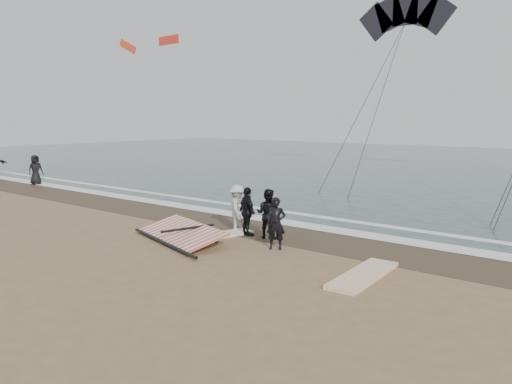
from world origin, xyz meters
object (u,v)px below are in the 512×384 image
man_main (276,223)px  board_cream (219,235)px  sail_rig (183,234)px  board_white (363,275)px

man_main → board_cream: size_ratio=0.66×
man_main → sail_rig: (-3.06, -0.90, -0.60)m
man_main → board_cream: man_main is taller
man_main → board_white: (3.28, -0.81, -0.73)m
board_white → board_cream: board_white is taller
man_main → board_white: bearing=-41.6°
board_white → board_cream: 5.77m
board_cream → sail_rig: (-0.64, -1.00, 0.14)m
man_main → sail_rig: bearing=168.8°
board_cream → sail_rig: size_ratio=0.58×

